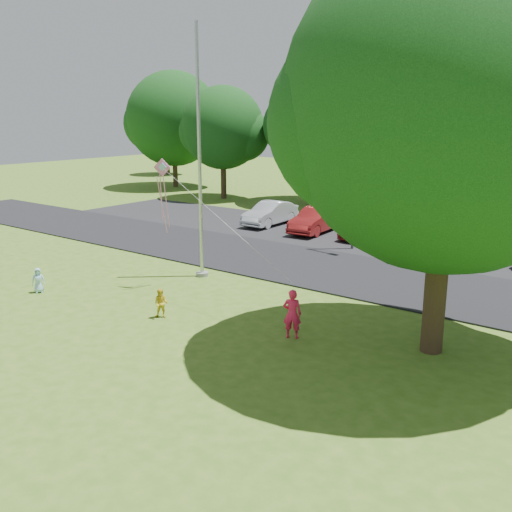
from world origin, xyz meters
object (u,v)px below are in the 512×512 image
Objects in this scene: flagpole at (200,176)px; big_tree at (445,112)px; kite at (165,180)px; trash_can at (404,257)px; child_yellow at (161,304)px; street_lamp at (360,171)px; woman at (292,314)px; child_blue at (38,280)px.

flagpole is 10.81m from big_tree.
flagpole reaches higher than kite.
trash_can is 11.73m from child_yellow.
big_tree is at bearing -10.36° from flagpole.
flagpole is at bearing 86.58° from child_yellow.
trash_can is at bearing -16.08° from street_lamp.
child_yellow reaches higher than trash_can.
woman is 1.60× the size of child_blue.
child_blue is at bearing -122.36° from flagpole.
flagpole is at bearing 169.64° from big_tree.
flagpole reaches higher than child_yellow.
street_lamp reaches higher than trash_can.
big_tree is at bearing -63.23° from trash_can.
flagpole is 8.27m from woman.
trash_can is 0.12× the size of kite.
woman is at bearing -63.36° from street_lamp.
big_tree is 1.58× the size of kite.
kite reaches higher than woman.
child_yellow is (-4.42, -1.15, -0.27)m from woman.
flagpole is 6.53× the size of woman.
flagpole is 1.53× the size of street_lamp.
woman is at bearing -15.67° from child_yellow.
child_yellow is at bearing -10.32° from woman.
flagpole is 9.70m from trash_can.
trash_can is at bearing 40.87° from child_yellow.
child_blue is (-9.52, -11.96, 0.05)m from trash_can.
child_yellow is at bearing -63.11° from flagpole.
street_lamp is at bearing 4.73° from child_blue.
flagpole reaches higher than woman.
flagpole is 0.89× the size of big_tree.
woman reaches higher than trash_can.
trash_can is at bearing 47.12° from flagpole.
woman reaches higher than child_yellow.
street_lamp reaches higher than child_blue.
big_tree is 7.37× the size of woman.
child_yellow is (-3.79, -11.10, 0.07)m from trash_can.
woman is 0.21× the size of kite.
big_tree reaches higher than child_blue.
trash_can is (3.04, -1.40, -3.51)m from street_lamp.
big_tree reaches higher than trash_can.
woman reaches higher than child_blue.
flagpole is 7.39m from child_blue.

